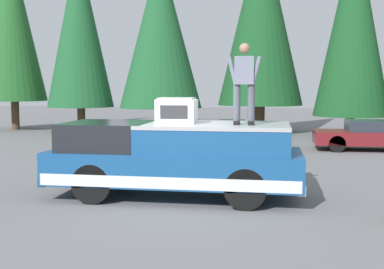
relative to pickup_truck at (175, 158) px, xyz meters
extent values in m
plane|color=slate|center=(-0.48, -0.09, -0.87)|extent=(90.00, 90.00, 0.00)
cube|color=navy|center=(0.00, 0.01, -0.17)|extent=(2.00, 5.50, 0.70)
cube|color=silver|center=(0.00, 0.01, -0.37)|extent=(2.01, 5.39, 0.24)
cube|color=black|center=(0.00, 1.52, 0.48)|extent=(1.84, 1.87, 0.60)
cube|color=navy|center=(0.00, -0.87, 0.44)|extent=(1.92, 3.19, 0.52)
cube|color=#A8AAAF|center=(0.00, -0.87, 0.74)|extent=(1.94, 3.19, 0.08)
cube|color=#232326|center=(0.00, 2.70, -0.44)|extent=(1.96, 0.16, 0.20)
cube|color=#B2B5BA|center=(0.00, -2.68, -0.44)|extent=(1.96, 0.16, 0.20)
cylinder|color=black|center=(-0.85, 1.60, -0.45)|extent=(0.30, 0.84, 0.84)
cylinder|color=black|center=(0.85, 1.60, -0.45)|extent=(0.30, 0.84, 0.84)
cylinder|color=black|center=(-0.85, -1.59, -0.45)|extent=(0.30, 0.84, 0.84)
cylinder|color=black|center=(0.85, -1.59, -0.45)|extent=(0.30, 0.84, 0.84)
cube|color=silver|center=(-0.07, -0.05, 1.04)|extent=(0.64, 0.84, 0.52)
cube|color=#2D2D30|center=(-0.39, -0.05, 1.04)|extent=(0.01, 0.59, 0.29)
cube|color=#99999E|center=(-0.07, -0.05, 1.32)|extent=(0.58, 0.76, 0.04)
cylinder|color=#4C515B|center=(-0.22, -1.66, 1.20)|extent=(0.15, 0.15, 0.84)
cube|color=black|center=(-0.26, -1.66, 0.82)|extent=(0.26, 0.11, 0.08)
cylinder|color=#4C515B|center=(-0.22, -1.36, 1.20)|extent=(0.15, 0.15, 0.84)
cube|color=black|center=(-0.26, -1.36, 0.82)|extent=(0.26, 0.11, 0.08)
cube|color=gray|center=(-0.22, -1.51, 1.91)|extent=(0.24, 0.40, 0.58)
sphere|color=#A37A5B|center=(-0.22, -1.51, 2.36)|extent=(0.22, 0.22, 0.22)
cylinder|color=gray|center=(-0.25, -1.76, 1.91)|extent=(0.09, 0.23, 0.58)
cylinder|color=gray|center=(-0.25, -1.27, 1.91)|extent=(0.09, 0.23, 0.58)
cube|color=maroon|center=(8.79, -5.81, -0.38)|extent=(1.64, 4.10, 0.50)
cube|color=#282D38|center=(8.79, -5.91, 0.08)|extent=(1.31, 1.89, 0.42)
cylinder|color=black|center=(8.07, -4.54, -0.56)|extent=(0.20, 0.62, 0.62)
cylinder|color=black|center=(9.51, -4.54, -0.56)|extent=(0.20, 0.62, 0.62)
cube|color=navy|center=(7.89, -0.06, -0.38)|extent=(1.64, 4.10, 0.50)
cube|color=#282D38|center=(7.89, -0.16, 0.08)|extent=(1.31, 1.89, 0.42)
cylinder|color=black|center=(7.17, 1.21, -0.56)|extent=(0.20, 0.62, 0.62)
cylinder|color=black|center=(8.61, 1.21, -0.56)|extent=(0.20, 0.62, 0.62)
cylinder|color=black|center=(7.17, -1.33, -0.56)|extent=(0.20, 0.62, 0.62)
cylinder|color=black|center=(8.61, -1.33, -0.56)|extent=(0.20, 0.62, 0.62)
cylinder|color=#4C3826|center=(13.50, -5.85, -0.36)|extent=(0.42, 0.42, 1.03)
cone|color=#194C23|center=(13.50, -5.85, 4.62)|extent=(3.54, 3.54, 8.93)
cylinder|color=#4C3826|center=(15.31, -1.53, -0.14)|extent=(0.53, 0.53, 1.46)
cone|color=#194C23|center=(15.31, -1.53, 5.26)|extent=(4.42, 4.42, 9.34)
cylinder|color=#4C3826|center=(13.96, 3.52, -0.21)|extent=(0.51, 0.51, 1.34)
cone|color=#1E562D|center=(13.96, 3.52, 4.41)|extent=(4.23, 4.23, 7.90)
cylinder|color=#4C3826|center=(14.14, 7.93, -0.20)|extent=(0.42, 0.42, 1.34)
cone|color=#1E562D|center=(14.14, 7.93, 4.72)|extent=(3.50, 3.50, 8.49)
cylinder|color=#4C3826|center=(14.77, 12.09, -0.06)|extent=(0.43, 0.43, 1.63)
cone|color=#235B28|center=(14.77, 12.09, 5.12)|extent=(3.56, 3.56, 8.73)
camera|label=1|loc=(-10.31, -2.04, 1.59)|focal=44.98mm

